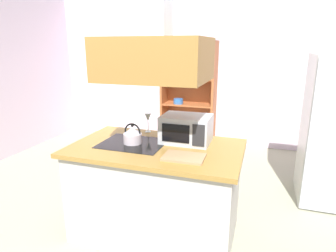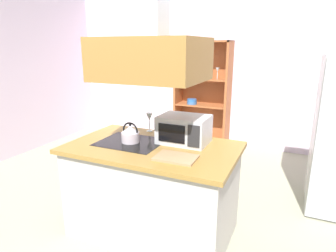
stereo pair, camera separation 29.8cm
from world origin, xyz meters
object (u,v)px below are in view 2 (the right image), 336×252
object	(u,v)px
dish_cabinet	(203,100)
cutting_board	(176,158)
kettle	(130,134)
wine_glass_on_counter	(149,118)
microwave	(184,129)

from	to	relation	value
dish_cabinet	cutting_board	world-z (taller)	dish_cabinet
kettle	wine_glass_on_counter	world-z (taller)	wine_glass_on_counter
dish_cabinet	kettle	distance (m)	2.78
dish_cabinet	wine_glass_on_counter	bearing A→B (deg)	-86.20
kettle	cutting_board	bearing A→B (deg)	-20.56
dish_cabinet	kettle	size ratio (longest dim) A/B	9.61
kettle	microwave	xyz separation A→B (m)	(0.47, 0.21, 0.05)
microwave	dish_cabinet	bearing A→B (deg)	103.83
kettle	wine_glass_on_counter	xyz separation A→B (m)	(-0.01, 0.40, 0.07)
dish_cabinet	microwave	world-z (taller)	dish_cabinet
dish_cabinet	wine_glass_on_counter	distance (m)	2.38
kettle	wine_glass_on_counter	bearing A→B (deg)	91.10
dish_cabinet	kettle	xyz separation A→B (m)	(0.16, -2.77, 0.15)
dish_cabinet	microwave	bearing A→B (deg)	-76.17
cutting_board	dish_cabinet	bearing A→B (deg)	103.63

